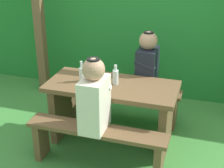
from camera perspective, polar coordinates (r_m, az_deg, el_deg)
ground_plane at (r=3.90m, az=0.00°, el=-9.52°), size 12.00×12.00×0.00m
hedge_backdrop at (r=5.09m, az=6.04°, el=10.70°), size 6.40×0.87×1.97m
pergola_post_left at (r=4.81m, az=-12.38°, el=11.00°), size 0.12×0.12×2.22m
picnic_table at (r=3.66m, az=0.00°, el=-3.22°), size 1.40×0.64×0.71m
bench_near at (r=3.33m, az=-2.62°, el=-9.48°), size 1.40×0.24×0.45m
bench_far at (r=4.16m, az=2.07°, el=-2.11°), size 1.40×0.24×0.45m
person_white_shirt at (r=3.10m, az=-3.04°, el=-2.31°), size 0.25×0.35×0.72m
person_black_coat at (r=3.91m, az=6.02°, el=3.38°), size 0.25×0.35×0.72m
drinking_glass at (r=3.55m, az=-3.66°, el=0.68°), size 0.08×0.08×0.10m
bottle_left at (r=3.53m, az=0.60°, el=1.29°), size 0.06×0.06×0.22m
bottle_right at (r=3.61m, az=-5.21°, el=1.75°), size 0.06×0.06×0.23m
cell_phone at (r=3.60m, az=-2.40°, el=0.35°), size 0.11×0.15×0.01m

